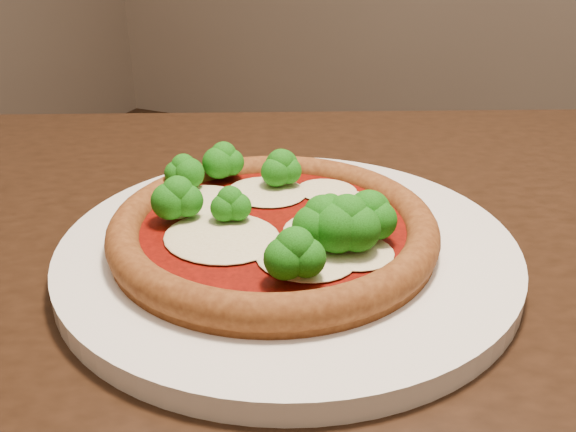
% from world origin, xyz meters
% --- Properties ---
extents(dining_table, '(1.38, 1.15, 0.75)m').
position_xyz_m(dining_table, '(-0.09, -0.21, 0.64)').
color(dining_table, black).
rests_on(dining_table, floor).
extents(plate, '(0.36, 0.36, 0.02)m').
position_xyz_m(plate, '(-0.16, -0.27, 0.76)').
color(plate, white).
rests_on(plate, dining_table).
extents(pizza, '(0.25, 0.25, 0.06)m').
position_xyz_m(pizza, '(-0.17, -0.28, 0.78)').
color(pizza, brown).
rests_on(pizza, plate).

